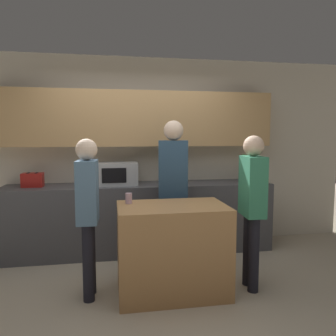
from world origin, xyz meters
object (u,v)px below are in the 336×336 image
toaster (33,180)px  microwave (118,174)px  bottle_2 (173,175)px  bottle_1 (168,175)px  potted_plant (244,168)px  bottle_3 (181,175)px  person_left (252,199)px  cup_0 (129,198)px  person_center (88,205)px  person_right (173,181)px  bottle_0 (164,177)px

toaster → microwave: bearing=-0.1°
bottle_2 → bottle_1: bearing=-141.5°
potted_plant → bottle_3: bearing=-179.2°
person_left → toaster: bearing=65.5°
cup_0 → person_center: size_ratio=0.07×
bottle_3 → person_right: bearing=-109.8°
microwave → cup_0: 1.10m
potted_plant → bottle_0: (-1.17, -0.07, -0.10)m
bottle_2 → cup_0: bearing=-120.4°
bottle_1 → cup_0: size_ratio=2.81×
bottle_0 → person_right: 0.57m
bottle_1 → cup_0: bearing=-118.5°
microwave → bottle_2: (0.77, 0.07, -0.04)m
person_right → person_left: bearing=148.4°
potted_plant → person_center: size_ratio=0.25×
bottle_0 → bottle_2: bearing=43.7°
toaster → person_left: 2.75m
bottle_3 → bottle_0: bearing=-166.7°
toaster → bottle_0: bottle_0 is taller
microwave → bottle_0: microwave is taller
microwave → bottle_3: bearing=-0.8°
cup_0 → toaster: bearing=137.1°
bottle_1 → person_right: (-0.04, -0.65, 0.01)m
bottle_0 → bottle_1: 0.10m
potted_plant → bottle_2: 1.02m
person_right → potted_plant: bearing=-139.0°
bottle_2 → person_left: bearing=-67.6°
potted_plant → cup_0: (-1.70, -1.09, -0.18)m
bottle_1 → cup_0: (-0.59, -1.09, -0.10)m
microwave → toaster: (-1.09, 0.00, -0.06)m
microwave → bottle_3: 0.87m
bottle_1 → person_right: 0.65m
microwave → potted_plant: (1.79, 0.00, 0.05)m
person_left → bottle_3: bearing=23.9°
potted_plant → person_left: size_ratio=0.25×
microwave → potted_plant: bearing=0.0°
toaster → potted_plant: potted_plant is taller
potted_plant → bottle_1: 1.11m
bottle_0 → cup_0: (-0.53, -1.02, -0.08)m
bottle_0 → bottle_1: bearing=49.5°
cup_0 → person_right: 0.72m
toaster → person_center: 1.44m
person_center → bottle_3: bearing=137.9°
toaster → bottle_3: bearing=-0.4°
potted_plant → person_center: bearing=-149.9°
microwave → person_right: (0.64, -0.64, -0.02)m
toaster → bottle_3: bottle_3 is taller
person_right → bottle_0: bearing=-76.1°
person_left → potted_plant: bearing=-15.2°
bottle_1 → person_left: (0.66, -1.31, -0.11)m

